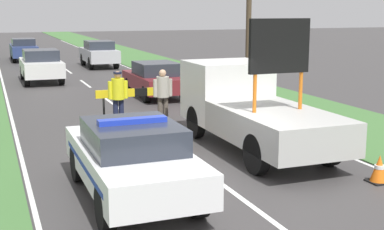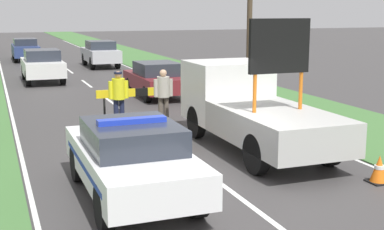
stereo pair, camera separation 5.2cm
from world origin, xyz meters
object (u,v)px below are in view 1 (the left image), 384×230
Objects in this scene: traffic_cone_near_truck at (116,136)px; queued_car_wagon_maroon at (156,79)px; traffic_cone_centre_front at (379,169)px; traffic_cone_lane_edge at (218,101)px; work_truck at (249,107)px; queued_car_hatch_blue at (24,49)px; road_barrier at (134,95)px; pedestrian_civilian at (163,92)px; traffic_cone_near_police at (113,132)px; traffic_cone_behind_barrier at (181,137)px; queued_car_van_white at (41,65)px; queued_car_sedan_silver at (99,53)px; police_officer at (118,94)px; police_car at (132,158)px.

queued_car_wagon_maroon reaches higher than traffic_cone_near_truck.
traffic_cone_lane_edge reaches higher than traffic_cone_centre_front.
traffic_cone_lane_edge is at bearing -101.70° from work_truck.
work_truck is at bearing 98.12° from queued_car_hatch_blue.
road_barrier is 1.46× the size of pedestrian_civilian.
traffic_cone_near_police is 2.05m from traffic_cone_behind_barrier.
work_truck reaches higher than traffic_cone_near_police.
road_barrier is at bearing -166.21° from traffic_cone_lane_edge.
queued_car_van_white reaches higher than traffic_cone_centre_front.
queued_car_wagon_maroon is 0.97× the size of queued_car_sedan_silver.
traffic_cone_lane_edge is at bearing 103.28° from queued_car_hatch_blue.
queued_car_van_white is (-1.93, 10.99, -0.02)m from road_barrier.
work_truck reaches higher than traffic_cone_behind_barrier.
traffic_cone_behind_barrier is 5.62m from traffic_cone_lane_edge.
queued_car_van_white is (-3.91, 15.31, -0.23)m from work_truck.
police_officer is 0.39× the size of queued_car_sedan_silver.
pedestrian_civilian is 2.93× the size of traffic_cone_centre_front.
police_officer is 3.38× the size of traffic_cone_near_police.
work_truck is at bearing 107.91° from traffic_cone_centre_front.
traffic_cone_centre_front is at bearing 109.37° from police_officer.
traffic_cone_lane_edge reaches higher than traffic_cone_near_police.
queued_car_sedan_silver reaches higher than road_barrier.
traffic_cone_centre_front is at bearing -91.04° from traffic_cone_lane_edge.
work_truck is 2.29× the size of road_barrier.
queued_car_van_white reaches higher than road_barrier.
police_officer is 1.42m from pedestrian_civilian.
road_barrier is 0.56× the size of queued_car_hatch_blue.
queued_car_hatch_blue is at bearing -77.60° from queued_car_wagon_maroon.
queued_car_sedan_silver is at bearing 79.89° from traffic_cone_near_police.
queued_car_sedan_silver is at bearing -123.86° from queued_car_van_white.
police_car is at bearing 70.73° from police_officer.
queued_car_sedan_silver is at bearing 92.17° from traffic_cone_centre_front.
police_officer reaches higher than traffic_cone_behind_barrier.
traffic_cone_lane_edge is at bearing 41.13° from traffic_cone_near_truck.
queued_car_hatch_blue reaches higher than queued_car_wagon_maroon.
traffic_cone_near_police is 0.85× the size of traffic_cone_behind_barrier.
queued_car_sedan_silver is at bearing 93.91° from traffic_cone_lane_edge.
work_truck is at bearing -76.91° from pedestrian_civilian.
road_barrier is at bearing 99.95° from queued_car_van_white.
traffic_cone_centre_front is 5.13m from traffic_cone_behind_barrier.
queued_car_sedan_silver is (3.50, 19.65, 0.61)m from traffic_cone_near_police.
traffic_cone_centre_front is at bearing 92.17° from queued_car_sedan_silver.
road_barrier reaches higher than traffic_cone_centre_front.
road_barrier is at bearing 93.48° from traffic_cone_behind_barrier.
traffic_cone_near_police is at bearing -26.57° from work_truck.
police_officer is (1.24, 6.42, 0.23)m from police_car.
queued_car_wagon_maroon is (0.16, 8.96, -0.34)m from work_truck.
police_car is 7.35m from road_barrier.
queued_car_van_white reaches higher than traffic_cone_near_truck.
queued_car_van_white reaches higher than traffic_cone_behind_barrier.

